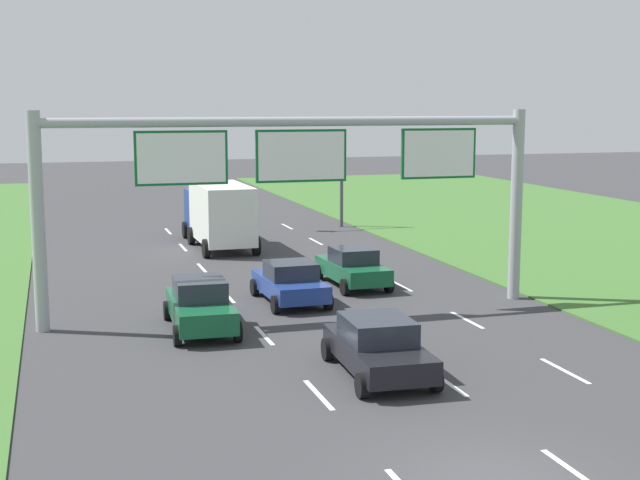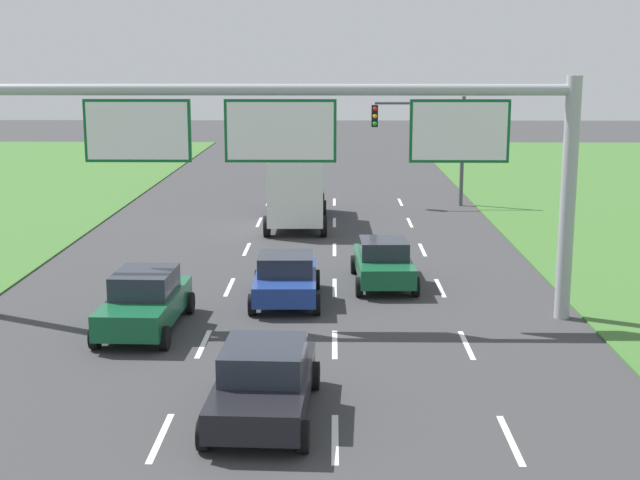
% 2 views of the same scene
% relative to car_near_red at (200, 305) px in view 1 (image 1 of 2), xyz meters
% --- Properties ---
extents(lane_dashes_inner_left, '(0.14, 56.40, 0.01)m').
position_rel_car_near_red_xyz_m(lane_dashes_inner_left, '(1.79, -4.25, -0.83)').
color(lane_dashes_inner_left, white).
rests_on(lane_dashes_inner_left, ground_plane).
extents(lane_dashes_inner_right, '(0.14, 56.40, 0.01)m').
position_rel_car_near_red_xyz_m(lane_dashes_inner_right, '(5.29, -4.25, -0.83)').
color(lane_dashes_inner_right, white).
rests_on(lane_dashes_inner_right, ground_plane).
extents(lane_dashes_slip, '(0.14, 56.40, 0.01)m').
position_rel_car_near_red_xyz_m(lane_dashes_slip, '(8.79, -4.25, -0.83)').
color(lane_dashes_slip, white).
rests_on(lane_dashes_slip, ground_plane).
extents(car_near_red, '(2.19, 4.56, 1.67)m').
position_rel_car_near_red_xyz_m(car_near_red, '(0.00, 0.00, 0.00)').
color(car_near_red, '#145633').
rests_on(car_near_red, ground_plane).
extents(car_lead_silver, '(2.21, 4.21, 1.52)m').
position_rel_car_near_red_xyz_m(car_lead_silver, '(3.77, 3.02, -0.07)').
color(car_lead_silver, navy).
rests_on(car_lead_silver, ground_plane).
extents(car_mid_lane, '(2.14, 4.33, 1.55)m').
position_rel_car_near_red_xyz_m(car_mid_lane, '(6.93, 5.23, -0.06)').
color(car_mid_lane, '#145633').
rests_on(car_mid_lane, ground_plane).
extents(car_far_ahead, '(2.33, 4.56, 1.56)m').
position_rel_car_near_red_xyz_m(car_far_ahead, '(3.79, -6.12, -0.04)').
color(car_far_ahead, black).
rests_on(car_far_ahead, ground_plane).
extents(box_truck, '(2.78, 7.74, 3.24)m').
position_rel_car_near_red_xyz_m(box_truck, '(3.58, 16.40, 0.91)').
color(box_truck, navy).
rests_on(box_truck, ground_plane).
extents(sign_gantry, '(17.24, 0.44, 7.00)m').
position_rel_car_near_red_xyz_m(sign_gantry, '(3.68, 1.33, 4.11)').
color(sign_gantry, '#9EA0A5').
rests_on(sign_gantry, ground_plane).
extents(traffic_light_mast, '(4.76, 0.49, 5.60)m').
position_rel_car_near_red_xyz_m(traffic_light_mast, '(9.89, 21.70, 3.04)').
color(traffic_light_mast, '#47494F').
rests_on(traffic_light_mast, ground_plane).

